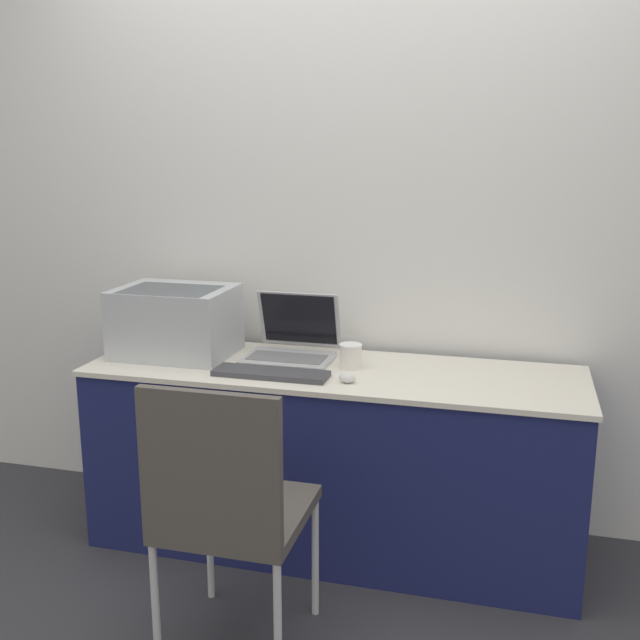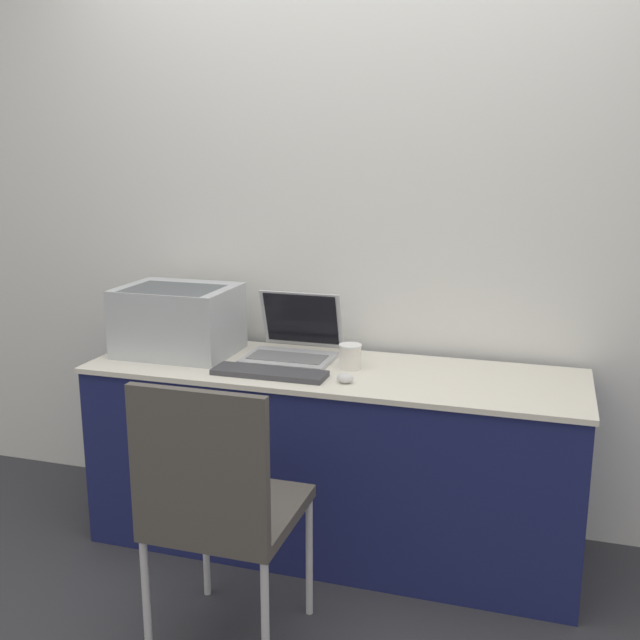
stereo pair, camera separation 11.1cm
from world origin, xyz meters
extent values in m
plane|color=#333338|center=(0.00, 0.00, 0.00)|extent=(14.00, 14.00, 0.00)
cube|color=silver|center=(0.00, 0.63, 1.30)|extent=(8.00, 0.05, 2.60)
cube|color=#191E51|center=(0.00, 0.28, 0.35)|extent=(1.86, 0.56, 0.71)
cube|color=silver|center=(0.00, 0.28, 0.72)|extent=(1.88, 0.58, 0.02)
cube|color=#B2B7BC|center=(-0.66, 0.31, 0.87)|extent=(0.45, 0.35, 0.27)
cube|color=#51565B|center=(-0.66, 0.28, 0.98)|extent=(0.36, 0.27, 0.05)
cube|color=#B7B7BC|center=(-0.19, 0.33, 0.74)|extent=(0.34, 0.24, 0.02)
cube|color=slate|center=(-0.19, 0.32, 0.75)|extent=(0.30, 0.13, 0.00)
cube|color=#B7B7BC|center=(-0.19, 0.49, 0.86)|extent=(0.34, 0.08, 0.24)
cube|color=black|center=(-0.19, 0.48, 0.87)|extent=(0.31, 0.07, 0.21)
cube|color=#3D3D42|center=(-0.20, 0.13, 0.74)|extent=(0.43, 0.12, 0.02)
cylinder|color=white|center=(0.06, 0.30, 0.77)|extent=(0.08, 0.08, 0.09)
cylinder|color=white|center=(0.06, 0.30, 0.82)|extent=(0.09, 0.09, 0.01)
ellipsoid|color=silver|center=(0.09, 0.12, 0.75)|extent=(0.06, 0.05, 0.04)
cube|color=#4C4742|center=(-0.13, -0.39, 0.45)|extent=(0.42, 0.44, 0.04)
cube|color=#4C4742|center=(-0.13, -0.60, 0.69)|extent=(0.42, 0.03, 0.44)
cylinder|color=silver|center=(-0.32, -0.19, 0.21)|extent=(0.02, 0.02, 0.43)
cylinder|color=silver|center=(0.06, -0.19, 0.21)|extent=(0.02, 0.02, 0.43)
cylinder|color=silver|center=(-0.32, -0.59, 0.21)|extent=(0.02, 0.02, 0.43)
cylinder|color=silver|center=(0.06, -0.59, 0.21)|extent=(0.02, 0.02, 0.43)
camera|label=1|loc=(0.66, -2.37, 1.56)|focal=42.00mm
camera|label=2|loc=(0.76, -2.34, 1.56)|focal=42.00mm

